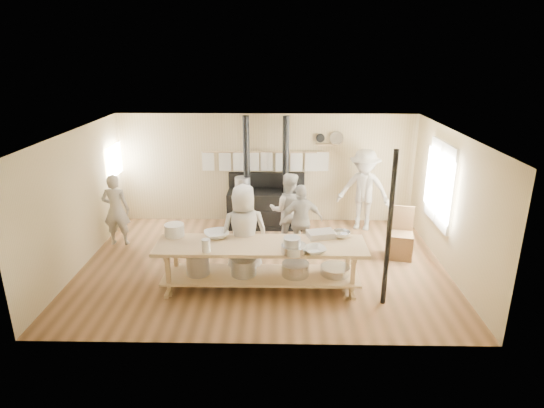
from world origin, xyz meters
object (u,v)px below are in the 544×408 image
cook_left (288,210)px  cook_right (301,221)px  stove (266,205)px  chair (400,243)px  prep_table (260,261)px  roasting_pan (321,234)px  cook_by_window (364,190)px  cook_center (244,232)px  cook_far_left (116,210)px

cook_left → cook_right: 0.52m
stove → chair: 3.23m
cook_right → prep_table: bearing=47.5°
chair → roasting_pan: (-1.70, -1.02, 0.60)m
prep_table → roasting_pan: (1.06, 0.33, 0.38)m
roasting_pan → prep_table: bearing=-162.7°
stove → cook_left: (0.50, -1.20, 0.29)m
cook_by_window → roasting_pan: cook_by_window is taller
stove → cook_center: size_ratio=1.47×
stove → cook_far_left: size_ratio=1.67×
cook_center → roasting_pan: size_ratio=3.75×
cook_center → chair: size_ratio=1.73×
cook_left → cook_right: (0.26, -0.45, -0.06)m
prep_table → cook_by_window: bearing=51.8°
stove → cook_right: bearing=-65.3°
prep_table → chair: 3.08m
chair → roasting_pan: chair is taller
cook_by_window → chair: (0.52, -1.50, -0.65)m
chair → roasting_pan: bearing=-137.6°
cook_by_window → stove: bearing=-163.4°
cook_right → roasting_pan: 1.09m
roasting_pan → cook_center: bearing=175.4°
stove → chair: bearing=-31.1°
cook_far_left → cook_left: 3.65m
cook_far_left → cook_by_window: (5.39, 0.98, 0.17)m
cook_far_left → cook_left: cook_left is taller
stove → prep_table: (-0.00, -3.02, -0.00)m
stove → cook_far_left: stove is taller
cook_far_left → cook_right: size_ratio=1.04×
cook_right → cook_left: bearing=-74.0°
prep_table → cook_right: (0.76, 1.37, 0.23)m
cook_left → cook_by_window: bearing=-147.2°
cook_center → cook_right: 1.42m
cook_by_window → roasting_pan: bearing=-94.3°
cook_center → roasting_pan: bearing=165.0°
cook_far_left → roasting_pan: size_ratio=3.30×
stove → cook_left: stove is taller
chair → cook_left: bearing=179.7°
cook_far_left → roasting_pan: cook_far_left is taller
stove → cook_center: (-0.31, -2.58, 0.36)m
prep_table → cook_by_window: 3.65m
stove → cook_by_window: stove is taller
prep_table → cook_left: 1.91m
roasting_pan → stove: bearing=111.5°
cook_far_left → chair: 5.94m
cook_by_window → chair: 1.71m
roasting_pan → chair: bearing=31.0°
prep_table → cook_far_left: bearing=149.2°
cook_far_left → cook_right: 3.93m
cook_center → cook_by_window: (2.55, 2.41, 0.06)m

